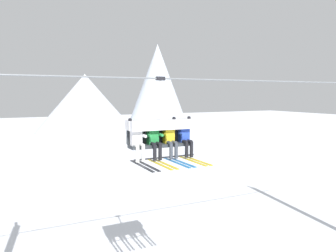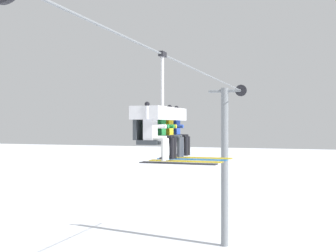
% 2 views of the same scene
% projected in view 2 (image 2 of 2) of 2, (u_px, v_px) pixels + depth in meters
% --- Properties ---
extents(lift_tower_far, '(0.36, 1.88, 7.90)m').
position_uv_depth(lift_tower_far, '(225.00, 162.00, 20.66)').
color(lift_tower_far, slate).
rests_on(lift_tower_far, ground_plane).
extents(lift_cable, '(18.42, 0.05, 0.05)m').
position_uv_depth(lift_cable, '(195.00, 69.00, 12.65)').
color(lift_cable, slate).
extents(chairlift_chair, '(2.06, 0.74, 2.48)m').
position_uv_depth(chairlift_chair, '(160.00, 120.00, 10.04)').
color(chairlift_chair, '#33383D').
extents(skier_white, '(0.48, 1.70, 1.34)m').
position_uv_depth(skier_white, '(155.00, 132.00, 9.19)').
color(skier_white, silver).
extents(skier_green, '(0.46, 1.70, 1.23)m').
position_uv_depth(skier_green, '(164.00, 132.00, 9.71)').
color(skier_green, '#23843D').
extents(skier_yellow, '(0.48, 1.70, 1.34)m').
position_uv_depth(skier_yellow, '(172.00, 131.00, 10.23)').
color(skier_yellow, yellow).
extents(skier_blue, '(0.48, 1.70, 1.34)m').
position_uv_depth(skier_blue, '(179.00, 131.00, 10.75)').
color(skier_blue, '#2847B7').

